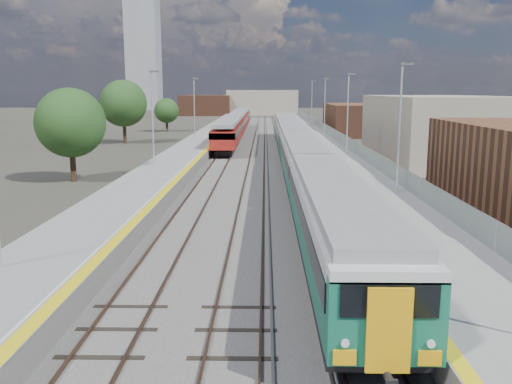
{
  "coord_description": "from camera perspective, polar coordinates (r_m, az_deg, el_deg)",
  "views": [
    {
      "loc": [
        -1.16,
        -9.55,
        6.95
      ],
      "look_at": [
        -1.59,
        15.7,
        2.2
      ],
      "focal_mm": 38.0,
      "sensor_mm": 36.0,
      "label": 1
    }
  ],
  "objects": [
    {
      "name": "ground",
      "position": [
        59.97,
        2.08,
        4.0
      ],
      "size": [
        320.0,
        320.0,
        0.0
      ],
      "primitive_type": "plane",
      "color": "#47443A",
      "rests_on": "ground"
    },
    {
      "name": "ballast_bed",
      "position": [
        62.45,
        -0.04,
        4.3
      ],
      "size": [
        10.5,
        155.0,
        0.06
      ],
      "primitive_type": "cube",
      "color": "#565451",
      "rests_on": "ground"
    },
    {
      "name": "tracks",
      "position": [
        64.1,
        0.53,
        4.53
      ],
      "size": [
        8.96,
        160.0,
        0.17
      ],
      "color": "#4C3323",
      "rests_on": "ground"
    },
    {
      "name": "platform_right",
      "position": [
        62.71,
        6.88,
        4.71
      ],
      "size": [
        4.7,
        155.0,
        8.52
      ],
      "color": "slate",
      "rests_on": "ground"
    },
    {
      "name": "platform_left",
      "position": [
        62.87,
        -6.26,
        4.72
      ],
      "size": [
        4.3,
        155.0,
        8.52
      ],
      "color": "slate",
      "rests_on": "ground"
    },
    {
      "name": "buildings",
      "position": [
        149.16,
        -5.69,
        12.05
      ],
      "size": [
        72.0,
        185.5,
        40.0
      ],
      "color": "brown",
      "rests_on": "ground"
    },
    {
      "name": "green_train",
      "position": [
        48.31,
        4.14,
        4.82
      ],
      "size": [
        2.66,
        74.11,
        2.93
      ],
      "color": "black",
      "rests_on": "ground"
    },
    {
      "name": "red_train",
      "position": [
        81.67,
        -2.09,
        7.18
      ],
      "size": [
        2.68,
        54.33,
        3.38
      ],
      "color": "black",
      "rests_on": "ground"
    },
    {
      "name": "tree_a",
      "position": [
        43.81,
        -18.96,
        6.89
      ],
      "size": [
        5.29,
        5.29,
        7.17
      ],
      "color": "#382619",
      "rests_on": "ground"
    },
    {
      "name": "tree_b",
      "position": [
        74.2,
        -13.79,
        9.04
      ],
      "size": [
        6.15,
        6.15,
        8.33
      ],
      "color": "#382619",
      "rests_on": "ground"
    },
    {
      "name": "tree_c",
      "position": [
        94.11,
        -9.4,
        8.44
      ],
      "size": [
        4.15,
        4.15,
        5.62
      ],
      "color": "#382619",
      "rests_on": "ground"
    },
    {
      "name": "tree_d",
      "position": [
        75.31,
        21.47,
        7.43
      ],
      "size": [
        4.31,
        4.31,
        5.84
      ],
      "color": "#382619",
      "rests_on": "ground"
    }
  ]
}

